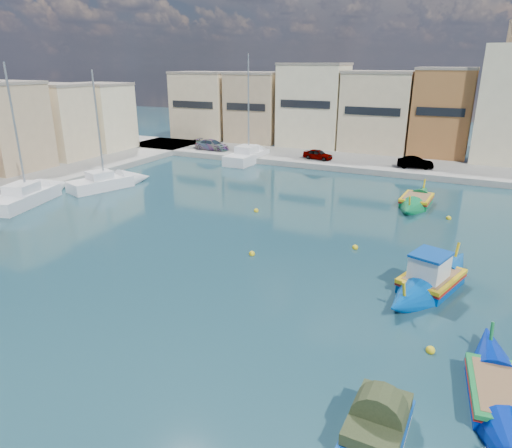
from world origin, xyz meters
The scene contains 13 objects.
ground centered at (0.00, 0.00, 0.00)m, with size 160.00×160.00×0.00m, color #122F38.
north_quay centered at (0.00, 32.00, 0.30)m, with size 80.00×8.00×0.60m, color gray.
west_quay centered at (-32.00, 8.00, 0.30)m, with size 8.00×56.00×0.60m, color gray.
north_townhouses centered at (6.68, 39.36, 5.00)m, with size 83.20×7.87×10.19m.
parked_cars centered at (-14.22, 30.50, 1.20)m, with size 28.05×1.90×1.26m.
luzzu_blue_cabin centered at (4.36, 4.61, 0.38)m, with size 4.70×9.03×3.11m.
luzzu_green centered at (1.81, 19.28, 0.27)m, with size 2.62×8.24×2.56m.
luzzu_blue_south centered at (7.33, -3.15, 0.25)m, with size 2.79×8.40×2.38m.
tender_near centered at (3.93, -6.49, 0.47)m, with size 1.80×3.18×1.54m.
yacht_north centered at (-17.88, 30.33, 0.50)m, with size 2.89×9.52×12.64m.
yacht_midnorth centered at (-23.91, 13.61, 0.44)m, with size 4.80×8.14×11.07m.
yacht_mid centered at (-27.07, 7.64, 0.46)m, with size 4.69×9.61×11.71m.
mooring_buoys centered at (1.32, 7.13, 0.08)m, with size 22.86×18.06×0.36m.
Camera 1 is at (5.34, -17.84, 10.76)m, focal length 32.00 mm.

